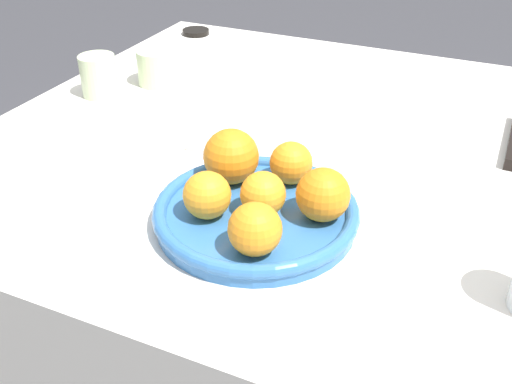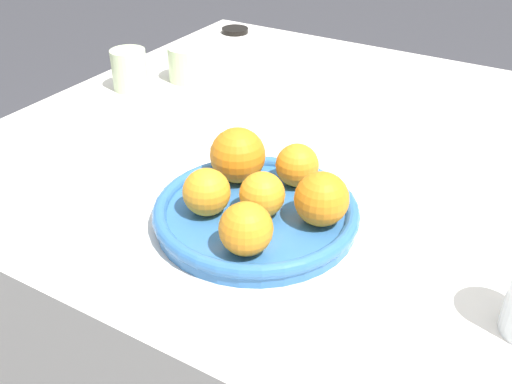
{
  "view_description": "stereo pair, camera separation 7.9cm",
  "coord_description": "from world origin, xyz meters",
  "views": [
    {
      "loc": [
        0.14,
        -0.88,
        1.24
      ],
      "look_at": [
        -0.14,
        -0.27,
        0.82
      ],
      "focal_mm": 42.0,
      "sensor_mm": 36.0,
      "label": 1
    },
    {
      "loc": [
        0.21,
        -0.84,
        1.24
      ],
      "look_at": [
        -0.14,
        -0.27,
        0.82
      ],
      "focal_mm": 42.0,
      "sensor_mm": 36.0,
      "label": 2
    }
  ],
  "objects": [
    {
      "name": "napkin",
      "position": [
        -0.28,
        -0.07,
        0.77
      ],
      "size": [
        0.1,
        0.11,
        0.01
      ],
      "color": "silver",
      "rests_on": "table"
    },
    {
      "name": "cup_0",
      "position": [
        -0.6,
        0.01,
        0.81
      ],
      "size": [
        0.07,
        0.07,
        0.08
      ],
      "color": "beige",
      "rests_on": "table"
    },
    {
      "name": "orange_1",
      "position": [
        -0.13,
        -0.27,
        0.82
      ],
      "size": [
        0.06,
        0.06,
        0.06
      ],
      "color": "orange",
      "rests_on": "fruit_platter"
    },
    {
      "name": "table",
      "position": [
        0.0,
        0.0,
        0.38
      ],
      "size": [
        1.43,
        1.03,
        0.77
      ],
      "color": "silver",
      "rests_on": "ground_plane"
    },
    {
      "name": "cup_1",
      "position": [
        -0.53,
        0.11,
        0.8
      ],
      "size": [
        0.09,
        0.09,
        0.07
      ],
      "color": "beige",
      "rests_on": "table"
    },
    {
      "name": "orange_3",
      "position": [
        -0.2,
        -0.21,
        0.83
      ],
      "size": [
        0.08,
        0.08,
        0.08
      ],
      "color": "orange",
      "rests_on": "fruit_platter"
    },
    {
      "name": "orange_2",
      "position": [
        -0.05,
        -0.25,
        0.82
      ],
      "size": [
        0.07,
        0.07,
        0.07
      ],
      "color": "orange",
      "rests_on": "fruit_platter"
    },
    {
      "name": "orange_0",
      "position": [
        -0.1,
        -0.35,
        0.82
      ],
      "size": [
        0.07,
        0.07,
        0.07
      ],
      "color": "orange",
      "rests_on": "fruit_platter"
    },
    {
      "name": "orange_5",
      "position": [
        -0.19,
        -0.31,
        0.82
      ],
      "size": [
        0.06,
        0.06,
        0.06
      ],
      "color": "orange",
      "rests_on": "fruit_platter"
    },
    {
      "name": "soy_dish",
      "position": [
        -0.62,
        0.43,
        0.77
      ],
      "size": [
        0.07,
        0.07,
        0.01
      ],
      "color": "black",
      "rests_on": "table"
    },
    {
      "name": "orange_4",
      "position": [
        -0.12,
        -0.18,
        0.82
      ],
      "size": [
        0.06,
        0.06,
        0.06
      ],
      "color": "orange",
      "rests_on": "fruit_platter"
    },
    {
      "name": "fruit_platter",
      "position": [
        -0.14,
        -0.27,
        0.78
      ],
      "size": [
        0.28,
        0.28,
        0.03
      ],
      "color": "#336BAD",
      "rests_on": "table"
    }
  ]
}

